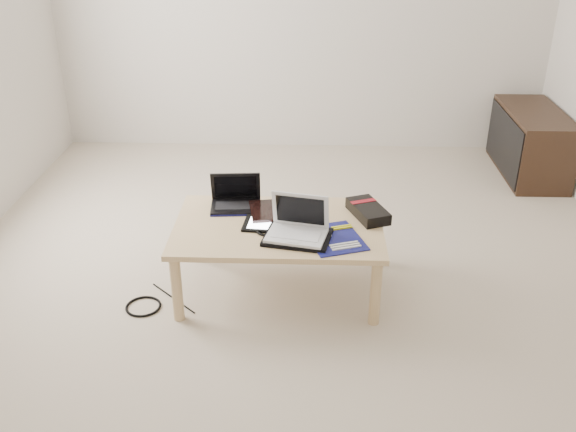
{
  "coord_description": "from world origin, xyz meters",
  "views": [
    {
      "loc": [
        0.08,
        -3.25,
        1.98
      ],
      "look_at": [
        -0.02,
        -0.26,
        0.45
      ],
      "focal_mm": 40.0,
      "sensor_mm": 36.0,
      "label": 1
    }
  ],
  "objects_px": {
    "white_laptop": "(298,227)",
    "media_cabinet": "(530,143)",
    "netbook": "(236,200)",
    "gpu_box": "(368,211)",
    "coffee_table": "(278,233)"
  },
  "relations": [
    {
      "from": "media_cabinet",
      "to": "white_laptop",
      "type": "distance_m",
      "value": 2.55
    },
    {
      "from": "white_laptop",
      "to": "gpu_box",
      "type": "bearing_deg",
      "value": 34.47
    },
    {
      "from": "media_cabinet",
      "to": "gpu_box",
      "type": "bearing_deg",
      "value": -130.76
    },
    {
      "from": "coffee_table",
      "to": "netbook",
      "type": "relative_size",
      "value": 3.81
    },
    {
      "from": "coffee_table",
      "to": "white_laptop",
      "type": "height_order",
      "value": "white_laptop"
    },
    {
      "from": "netbook",
      "to": "gpu_box",
      "type": "bearing_deg",
      "value": -6.98
    },
    {
      "from": "white_laptop",
      "to": "coffee_table",
      "type": "bearing_deg",
      "value": 127.59
    },
    {
      "from": "media_cabinet",
      "to": "netbook",
      "type": "height_order",
      "value": "netbook"
    },
    {
      "from": "white_laptop",
      "to": "media_cabinet",
      "type": "bearing_deg",
      "value": 46.62
    },
    {
      "from": "media_cabinet",
      "to": "white_laptop",
      "type": "bearing_deg",
      "value": -133.38
    },
    {
      "from": "white_laptop",
      "to": "netbook",
      "type": "bearing_deg",
      "value": 135.48
    },
    {
      "from": "netbook",
      "to": "white_laptop",
      "type": "distance_m",
      "value": 0.49
    },
    {
      "from": "netbook",
      "to": "white_laptop",
      "type": "relative_size",
      "value": 0.88
    },
    {
      "from": "coffee_table",
      "to": "media_cabinet",
      "type": "bearing_deg",
      "value": 42.73
    },
    {
      "from": "coffee_table",
      "to": "netbook",
      "type": "height_order",
      "value": "netbook"
    }
  ]
}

